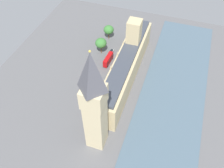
% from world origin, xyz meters
% --- Properties ---
extents(ground_plane, '(141.77, 141.77, 0.00)m').
position_xyz_m(ground_plane, '(0.00, 0.00, 0.00)').
color(ground_plane, '#565659').
extents(river_thames, '(33.41, 127.59, 0.25)m').
position_xyz_m(river_thames, '(-29.56, 0.00, 0.12)').
color(river_thames, '#475B6B').
rests_on(river_thames, ground).
extents(parliament_building, '(11.19, 71.77, 29.29)m').
position_xyz_m(parliament_building, '(-1.99, -1.36, 8.73)').
color(parliament_building, tan).
rests_on(parliament_building, ground).
extents(clock_tower, '(8.79, 8.79, 53.50)m').
position_xyz_m(clock_tower, '(-1.37, 42.83, 27.65)').
color(clock_tower, '#CCBA8E').
rests_on(clock_tower, ground).
extents(car_white_opposite_hall, '(1.95, 4.66, 1.74)m').
position_xyz_m(car_white_opposite_hall, '(12.54, -18.02, 0.89)').
color(car_white_opposite_hall, silver).
rests_on(car_white_opposite_hall, ground).
extents(double_decker_bus_near_tower, '(3.07, 10.61, 4.75)m').
position_xyz_m(double_decker_bus_near_tower, '(11.40, -8.51, 2.63)').
color(double_decker_bus_near_tower, '#B20C0F').
rests_on(double_decker_bus_near_tower, ground).
extents(car_yellow_cab_leading, '(2.00, 4.26, 1.74)m').
position_xyz_m(car_yellow_cab_leading, '(12.61, 12.77, 0.89)').
color(car_yellow_cab_leading, gold).
rests_on(car_yellow_cab_leading, ground).
extents(car_silver_by_river_gate, '(2.03, 4.17, 1.74)m').
position_xyz_m(car_silver_by_river_gate, '(11.19, 22.54, 0.89)').
color(car_silver_by_river_gate, '#B7B7BC').
rests_on(car_silver_by_river_gate, ground).
extents(pedestrian_trailing, '(0.67, 0.63, 1.58)m').
position_xyz_m(pedestrian_trailing, '(5.92, 18.03, 0.71)').
color(pedestrian_trailing, navy).
rests_on(pedestrian_trailing, ground).
extents(pedestrian_under_trees, '(0.64, 0.59, 1.51)m').
position_xyz_m(pedestrian_under_trees, '(5.90, 6.34, 0.68)').
color(pedestrian_under_trees, maroon).
rests_on(pedestrian_under_trees, ground).
extents(pedestrian_midblock, '(0.63, 0.59, 1.49)m').
position_xyz_m(pedestrian_midblock, '(5.93, 8.37, 0.67)').
color(pedestrian_midblock, maroon).
rests_on(pedestrian_midblock, ground).
extents(plane_tree_corner, '(6.54, 6.54, 9.66)m').
position_xyz_m(plane_tree_corner, '(18.97, -31.29, 6.86)').
color(plane_tree_corner, brown).
rests_on(plane_tree_corner, ground).
extents(plane_tree_far_end, '(6.92, 6.92, 10.76)m').
position_xyz_m(plane_tree_far_end, '(18.46, -15.58, 7.79)').
color(plane_tree_far_end, brown).
rests_on(plane_tree_far_end, ground).
extents(street_lamp_kerbside, '(0.56, 0.56, 6.14)m').
position_xyz_m(street_lamp_kerbside, '(18.74, 12.88, 4.30)').
color(street_lamp_kerbside, black).
rests_on(street_lamp_kerbside, ground).
extents(street_lamp_slot_10, '(0.56, 0.56, 6.40)m').
position_xyz_m(street_lamp_slot_10, '(17.96, 12.28, 4.46)').
color(street_lamp_slot_10, black).
rests_on(street_lamp_slot_10, ground).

